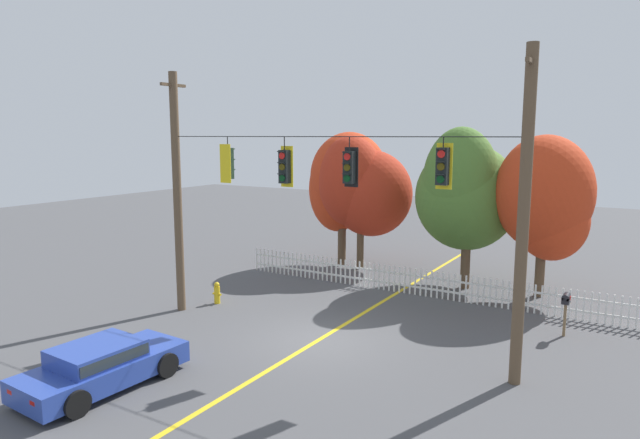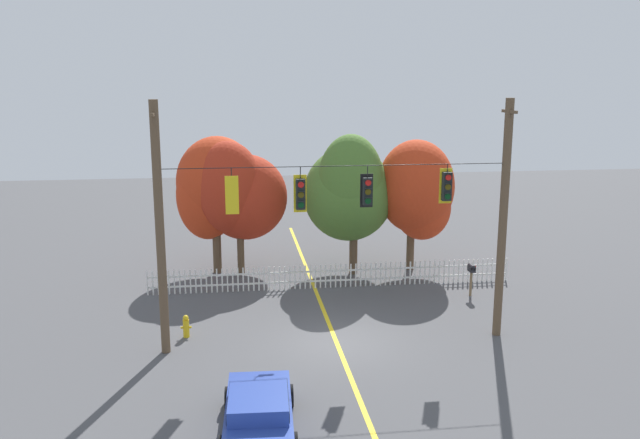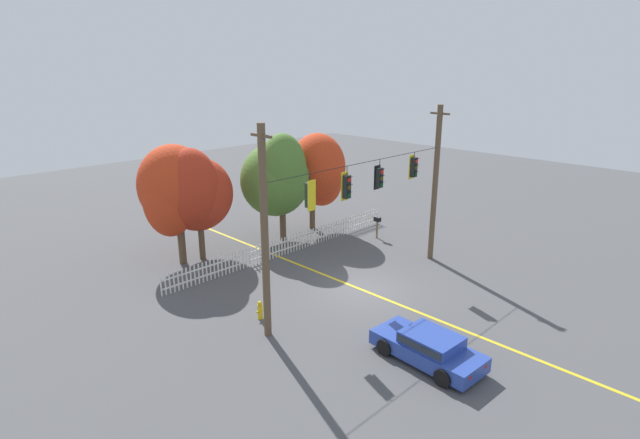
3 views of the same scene
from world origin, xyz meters
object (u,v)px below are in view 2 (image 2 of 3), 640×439
object	(u,v)px
traffic_signal_northbound_secondary	(232,194)
parked_car	(259,411)
fire_hydrant	(186,326)
roadside_mailbox	(471,270)
autumn_maple_near_fence	(214,187)
autumn_maple_mid	(238,193)
traffic_signal_southbound_primary	(447,186)
autumn_oak_far_east	(349,191)
traffic_signal_eastbound_side	(367,191)
traffic_signal_northbound_primary	(301,194)
autumn_maple_far_west	(417,193)

from	to	relation	value
traffic_signal_northbound_secondary	parked_car	world-z (taller)	traffic_signal_northbound_secondary
fire_hydrant	roadside_mailbox	bearing A→B (deg)	14.56
autumn_maple_near_fence	autumn_maple_mid	bearing A→B (deg)	-16.72
traffic_signal_southbound_primary	fire_hydrant	bearing A→B (deg)	172.20
traffic_signal_northbound_secondary	traffic_signal_southbound_primary	size ratio (longest dim) A/B	1.10
autumn_oak_far_east	parked_car	world-z (taller)	autumn_oak_far_east
traffic_signal_eastbound_side	autumn_maple_near_fence	bearing A→B (deg)	119.14
traffic_signal_northbound_secondary	fire_hydrant	distance (m)	5.36
parked_car	traffic_signal_eastbound_side	bearing A→B (deg)	54.90
traffic_signal_northbound_secondary	fire_hydrant	xyz separation A→B (m)	(-1.74, 1.24, -4.91)
traffic_signal_northbound_primary	autumn_maple_far_west	world-z (taller)	autumn_maple_far_west
autumn_oak_far_east	fire_hydrant	bearing A→B (deg)	-135.13
traffic_signal_eastbound_side	autumn_maple_mid	xyz separation A→B (m)	(-4.18, 9.15, -1.56)
parked_car	fire_hydrant	world-z (taller)	parked_car
autumn_maple_mid	fire_hydrant	xyz separation A→B (m)	(-2.03, -7.92, -3.36)
autumn_maple_near_fence	autumn_oak_far_east	world-z (taller)	autumn_oak_far_east
traffic_signal_northbound_primary	roadside_mailbox	size ratio (longest dim) A/B	1.11
autumn_maple_far_west	parked_car	size ratio (longest dim) A/B	1.49
autumn_maple_mid	autumn_oak_far_east	distance (m)	5.13
autumn_maple_mid	roadside_mailbox	xyz separation A→B (m)	(9.56, -4.91, -2.64)
traffic_signal_northbound_primary	autumn_maple_near_fence	bearing A→B (deg)	107.86
traffic_signal_eastbound_side	traffic_signal_southbound_primary	world-z (taller)	same
traffic_signal_southbound_primary	autumn_maple_mid	world-z (taller)	autumn_maple_mid
traffic_signal_northbound_secondary	traffic_signal_northbound_primary	bearing A→B (deg)	0.51
autumn_maple_far_west	parked_car	world-z (taller)	autumn_maple_far_west
autumn_maple_far_west	traffic_signal_eastbound_side	bearing A→B (deg)	-116.78
traffic_signal_southbound_primary	autumn_maple_far_west	world-z (taller)	autumn_maple_far_west
traffic_signal_eastbound_side	roadside_mailbox	size ratio (longest dim) A/B	1.04
autumn_maple_near_fence	autumn_maple_far_west	size ratio (longest dim) A/B	1.02
autumn_maple_far_west	roadside_mailbox	size ratio (longest dim) A/B	4.54
traffic_signal_northbound_primary	autumn_maple_near_fence	xyz separation A→B (m)	(-3.05, 9.48, -1.24)
roadside_mailbox	traffic_signal_eastbound_side	bearing A→B (deg)	-141.81
traffic_signal_southbound_primary	traffic_signal_northbound_primary	bearing A→B (deg)	180.00
traffic_signal_northbound_primary	autumn_maple_mid	xyz separation A→B (m)	(-1.95, 9.14, -1.51)
traffic_signal_eastbound_side	autumn_maple_far_west	distance (m)	9.08
traffic_signal_northbound_secondary	roadside_mailbox	bearing A→B (deg)	23.36
autumn_maple_mid	autumn_maple_far_west	bearing A→B (deg)	-7.99
autumn_maple_near_fence	parked_car	bearing A→B (deg)	-84.85
traffic_signal_northbound_secondary	autumn_oak_far_east	xyz separation A→B (m)	(5.34, 8.29, -1.42)
parked_car	traffic_signal_northbound_secondary	bearing A→B (deg)	95.49
traffic_signal_northbound_secondary	fire_hydrant	world-z (taller)	traffic_signal_northbound_secondary
traffic_signal_eastbound_side	traffic_signal_northbound_secondary	bearing A→B (deg)	-179.75
traffic_signal_northbound_secondary	roadside_mailbox	size ratio (longest dim) A/B	1.08
autumn_maple_near_fence	traffic_signal_southbound_primary	bearing A→B (deg)	-49.78
autumn_maple_mid	parked_car	distance (m)	15.07
traffic_signal_northbound_secondary	parked_car	distance (m)	7.31
autumn_maple_near_fence	autumn_oak_far_east	size ratio (longest dim) A/B	0.97
traffic_signal_eastbound_side	roadside_mailbox	xyz separation A→B (m)	(5.38, 4.23, -4.20)
autumn_maple_mid	traffic_signal_eastbound_side	bearing A→B (deg)	-65.45
traffic_signal_northbound_secondary	traffic_signal_southbound_primary	distance (m)	7.19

